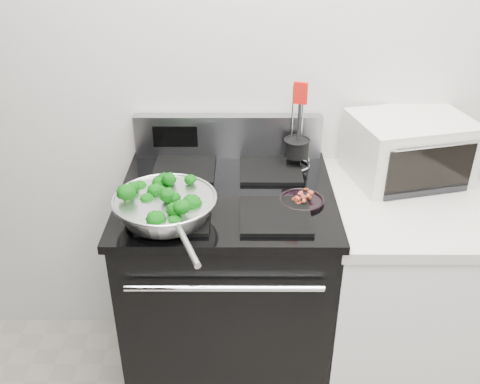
{
  "coord_description": "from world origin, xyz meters",
  "views": [
    {
      "loc": [
        -0.24,
        -0.29,
        1.92
      ],
      "look_at": [
        -0.25,
        1.36,
        0.98
      ],
      "focal_mm": 40.0,
      "sensor_mm": 36.0,
      "label": 1
    }
  ],
  "objects_px": {
    "bacon_plate": "(302,198)",
    "utensil_holder": "(296,152)",
    "skillet": "(165,206)",
    "gas_range": "(228,289)",
    "toaster_oven": "(408,148)"
  },
  "relations": [
    {
      "from": "skillet",
      "to": "utensil_holder",
      "type": "relative_size",
      "value": 1.5
    },
    {
      "from": "skillet",
      "to": "bacon_plate",
      "type": "bearing_deg",
      "value": -6.66
    },
    {
      "from": "gas_range",
      "to": "bacon_plate",
      "type": "bearing_deg",
      "value": -15.43
    },
    {
      "from": "utensil_holder",
      "to": "bacon_plate",
      "type": "bearing_deg",
      "value": -75.48
    },
    {
      "from": "skillet",
      "to": "toaster_oven",
      "type": "relative_size",
      "value": 1.08
    },
    {
      "from": "bacon_plate",
      "to": "utensil_holder",
      "type": "relative_size",
      "value": 0.45
    },
    {
      "from": "gas_range",
      "to": "utensil_holder",
      "type": "relative_size",
      "value": 3.19
    },
    {
      "from": "utensil_holder",
      "to": "toaster_oven",
      "type": "relative_size",
      "value": 0.72
    },
    {
      "from": "skillet",
      "to": "toaster_oven",
      "type": "bearing_deg",
      "value": 1.58
    },
    {
      "from": "gas_range",
      "to": "toaster_oven",
      "type": "height_order",
      "value": "toaster_oven"
    },
    {
      "from": "bacon_plate",
      "to": "utensil_holder",
      "type": "height_order",
      "value": "utensil_holder"
    },
    {
      "from": "gas_range",
      "to": "skillet",
      "type": "relative_size",
      "value": 2.12
    },
    {
      "from": "utensil_holder",
      "to": "skillet",
      "type": "bearing_deg",
      "value": -124.5
    },
    {
      "from": "utensil_holder",
      "to": "toaster_oven",
      "type": "xyz_separation_m",
      "value": [
        0.43,
        -0.03,
        0.03
      ]
    },
    {
      "from": "gas_range",
      "to": "bacon_plate",
      "type": "xyz_separation_m",
      "value": [
        0.27,
        -0.07,
        0.48
      ]
    }
  ]
}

